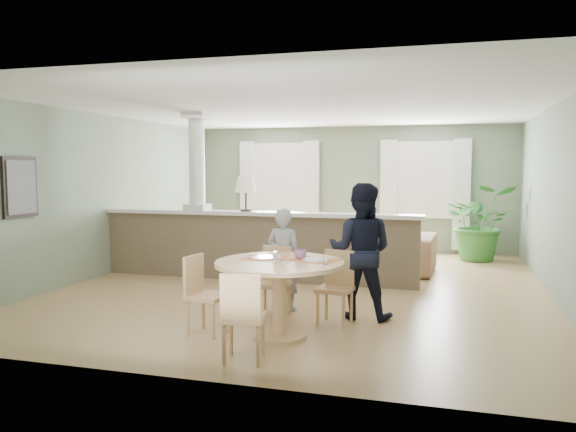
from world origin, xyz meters
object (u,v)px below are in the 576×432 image
(sofa, at_px, (343,243))
(man_person, at_px, (361,251))
(chair_far_man, at_px, (337,283))
(chair_near, at_px, (243,313))
(chair_far_boy, at_px, (274,278))
(houseplant, at_px, (480,223))
(child_person, at_px, (284,259))
(dining_table, at_px, (280,277))
(chair_side, at_px, (202,291))

(sofa, xyz_separation_m, man_person, (0.80, -3.21, 0.35))
(chair_far_man, relative_size, chair_near, 0.98)
(sofa, distance_m, chair_far_boy, 3.44)
(houseplant, height_order, child_person, houseplant)
(houseplant, distance_m, chair_far_boy, 5.69)
(dining_table, bearing_deg, man_person, 56.07)
(child_person, bearing_deg, chair_far_boy, 95.19)
(houseplant, xyz_separation_m, man_person, (-1.62, -4.81, 0.08))
(chair_far_boy, relative_size, chair_near, 0.99)
(houseplant, height_order, chair_side, houseplant)
(chair_far_boy, xyz_separation_m, chair_side, (-0.55, -0.90, 0.01))
(chair_far_boy, height_order, chair_far_man, chair_far_boy)
(chair_side, bearing_deg, man_person, -47.11)
(chair_near, relative_size, child_person, 0.66)
(houseplant, bearing_deg, child_person, -119.00)
(child_person, bearing_deg, chair_side, 74.75)
(houseplant, distance_m, child_person, 5.39)
(sofa, height_order, chair_far_boy, sofa)
(houseplant, bearing_deg, chair_side, -118.23)
(chair_far_boy, xyz_separation_m, chair_far_man, (0.79, -0.08, -0.00))
(chair_side, height_order, man_person, man_person)
(sofa, height_order, chair_near, sofa)
(chair_near, relative_size, man_person, 0.53)
(chair_far_man, xyz_separation_m, chair_near, (-0.58, -1.58, 0.01))
(houseplant, bearing_deg, chair_near, -109.93)
(houseplant, height_order, chair_far_man, houseplant)
(chair_side, bearing_deg, chair_near, -128.31)
(chair_near, bearing_deg, chair_side, -55.23)
(dining_table, bearing_deg, chair_far_man, 57.42)
(chair_far_man, relative_size, man_person, 0.52)
(child_person, bearing_deg, dining_table, 114.25)
(sofa, relative_size, dining_table, 2.33)
(sofa, bearing_deg, chair_far_boy, -90.52)
(chair_far_boy, relative_size, chair_side, 0.99)
(chair_far_boy, height_order, chair_near, chair_near)
(chair_far_boy, relative_size, man_person, 0.52)
(sofa, distance_m, chair_far_man, 3.56)
(chair_side, bearing_deg, sofa, -2.83)
(houseplant, height_order, dining_table, houseplant)
(houseplant, relative_size, chair_side, 1.72)
(chair_side, distance_m, child_person, 1.36)
(dining_table, bearing_deg, chair_side, -174.51)
(sofa, height_order, dining_table, dining_table)
(sofa, height_order, houseplant, houseplant)
(chair_near, bearing_deg, child_person, -94.45)
(houseplant, xyz_separation_m, chair_far_boy, (-2.64, -5.04, -0.27))
(sofa, xyz_separation_m, chair_far_man, (0.56, -3.52, 0.00))
(houseplant, relative_size, child_person, 1.13)
(sofa, relative_size, chair_far_boy, 3.75)
(man_person, bearing_deg, dining_table, 58.28)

